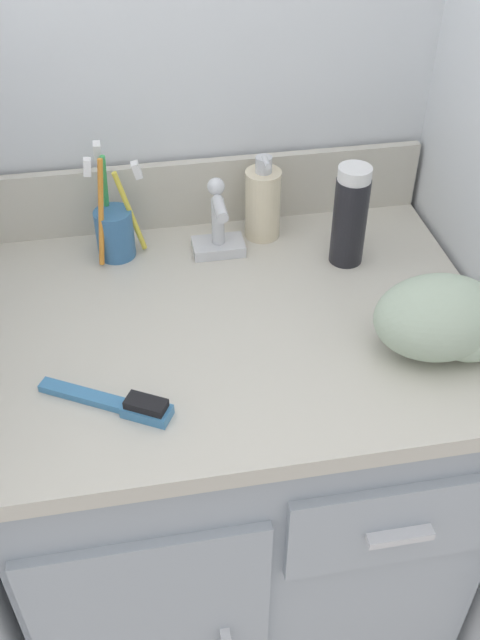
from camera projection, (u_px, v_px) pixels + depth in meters
name	position (u px, v px, depth m)	size (l,w,h in m)	color
ground_plane	(238.00, 581.00, 1.62)	(6.00, 6.00, 0.00)	slate
wall_back	(200.00, 36.00, 1.18)	(0.97, 0.08, 2.20)	silver
vanity	(237.00, 468.00, 1.35)	(0.79, 0.61, 0.78)	#9EA8B2
backsplash	(209.00, 191.00, 1.30)	(0.79, 0.02, 0.12)	beige
sink_faucet	(218.00, 229.00, 1.23)	(0.09, 0.09, 0.14)	silver
toothbrush_cup	(114.00, 229.00, 1.22)	(0.09, 0.09, 0.20)	teal
soap_dispenser	(263.00, 202.00, 1.26)	(0.06, 0.07, 0.16)	beige
shaving_cream_can	(350.00, 216.00, 1.18)	(0.06, 0.06, 0.18)	black
hairbrush	(123.00, 404.00, 0.96)	(0.18, 0.12, 0.03)	teal
hand_towel	(445.00, 320.00, 1.03)	(0.20, 0.14, 0.12)	#A8BCA3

